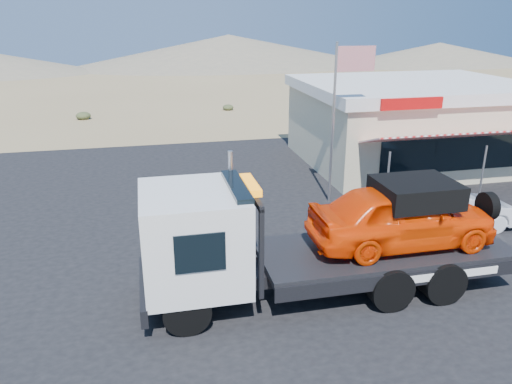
% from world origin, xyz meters
% --- Properties ---
extents(ground, '(120.00, 120.00, 0.00)m').
position_xyz_m(ground, '(0.00, 0.00, 0.00)').
color(ground, olive).
rests_on(ground, ground).
extents(asphalt_lot, '(32.00, 24.00, 0.02)m').
position_xyz_m(asphalt_lot, '(2.00, 3.00, 0.01)').
color(asphalt_lot, black).
rests_on(asphalt_lot, ground).
extents(tow_truck, '(9.54, 2.83, 3.19)m').
position_xyz_m(tow_truck, '(2.04, -1.80, 1.72)').
color(tow_truck, black).
rests_on(tow_truck, asphalt_lot).
extents(white_sedan, '(4.24, 1.58, 1.38)m').
position_xyz_m(white_sedan, '(7.86, 0.97, 0.71)').
color(white_sedan, silver).
rests_on(white_sedan, asphalt_lot).
extents(jerky_store, '(10.40, 9.97, 3.90)m').
position_xyz_m(jerky_store, '(10.50, 8.97, 1.99)').
color(jerky_store, '#C6B996').
rests_on(jerky_store, asphalt_lot).
extents(flagpole, '(1.55, 0.10, 6.00)m').
position_xyz_m(flagpole, '(4.93, 4.50, 3.76)').
color(flagpole, '#99999E').
rests_on(flagpole, asphalt_lot).
extents(distant_hills, '(126.00, 48.00, 4.20)m').
position_xyz_m(distant_hills, '(-9.77, 55.14, 1.89)').
color(distant_hills, '#726B59').
rests_on(distant_hills, ground).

